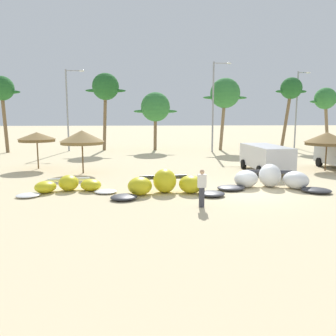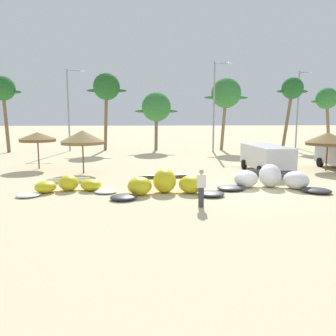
% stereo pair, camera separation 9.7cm
% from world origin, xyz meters
% --- Properties ---
extents(ground_plane, '(260.00, 260.00, 0.00)m').
position_xyz_m(ground_plane, '(0.00, 0.00, 0.00)').
color(ground_plane, beige).
extents(kite_far_left, '(5.04, 2.69, 0.82)m').
position_xyz_m(kite_far_left, '(-9.06, 0.85, 0.31)').
color(kite_far_left, white).
rests_on(kite_far_left, ground).
extents(kite_left, '(5.81, 2.88, 1.21)m').
position_xyz_m(kite_left, '(-4.11, -0.03, 0.46)').
color(kite_left, '#333338').
rests_on(kite_left, ground).
extents(kite_left_of_center, '(5.92, 3.42, 1.26)m').
position_xyz_m(kite_left_of_center, '(1.64, 0.98, 0.48)').
color(kite_left_of_center, '#333338').
rests_on(kite_left_of_center, ground).
extents(beach_umbrella_near_van, '(2.70, 2.70, 2.70)m').
position_xyz_m(beach_umbrella_near_van, '(-12.97, 9.05, 2.35)').
color(beach_umbrella_near_van, brown).
rests_on(beach_umbrella_near_van, ground).
extents(beach_umbrella_middle, '(2.99, 2.99, 2.91)m').
position_xyz_m(beach_umbrella_middle, '(-9.31, 6.74, 2.44)').
color(beach_umbrella_middle, brown).
rests_on(beach_umbrella_middle, ground).
extents(beach_umbrella_near_palms, '(3.10, 3.10, 2.74)m').
position_xyz_m(beach_umbrella_near_palms, '(7.78, 6.60, 2.28)').
color(beach_umbrella_near_palms, brown).
rests_on(beach_umbrella_near_palms, ground).
extents(parked_car_second, '(2.39, 5.28, 1.84)m').
position_xyz_m(parked_car_second, '(3.27, 6.46, 1.09)').
color(parked_car_second, silver).
rests_on(parked_car_second, ground).
extents(person_near_kites, '(0.36, 0.24, 1.62)m').
position_xyz_m(person_near_kites, '(-2.75, -2.65, 0.82)').
color(person_near_kites, '#383842').
rests_on(person_near_kites, ground).
extents(palm_leftmost, '(3.82, 2.55, 8.03)m').
position_xyz_m(palm_leftmost, '(-19.87, 21.09, 6.58)').
color(palm_leftmost, brown).
rests_on(palm_leftmost, ground).
extents(palm_left, '(4.49, 2.99, 8.64)m').
position_xyz_m(palm_left, '(-9.30, 22.93, 7.01)').
color(palm_left, brown).
rests_on(palm_left, ground).
extents(palm_left_of_gap, '(4.94, 3.29, 6.55)m').
position_xyz_m(palm_left_of_gap, '(-3.73, 22.60, 4.85)').
color(palm_left_of_gap, brown).
rests_on(palm_left_of_gap, ground).
extents(palm_center_left, '(5.04, 3.36, 8.12)m').
position_xyz_m(palm_center_left, '(4.11, 22.16, 6.36)').
color(palm_center_left, '#7F6647').
rests_on(palm_center_left, ground).
extents(palm_center_right, '(3.72, 2.48, 8.32)m').
position_xyz_m(palm_center_right, '(12.06, 22.89, 6.88)').
color(palm_center_right, brown).
rests_on(palm_center_right, ground).
extents(palm_right_of_gap, '(3.83, 2.55, 7.24)m').
position_xyz_m(palm_right_of_gap, '(16.66, 23.55, 5.83)').
color(palm_right_of_gap, '#7F6647').
rests_on(palm_right_of_gap, ground).
extents(lamppost_west, '(2.10, 0.24, 8.90)m').
position_xyz_m(lamppost_west, '(-13.28, 22.26, 5.02)').
color(lamppost_west, gray).
rests_on(lamppost_west, ground).
extents(lamppost_west_center, '(2.00, 0.24, 9.56)m').
position_xyz_m(lamppost_west_center, '(2.51, 20.16, 5.34)').
color(lamppost_west_center, gray).
rests_on(lamppost_west_center, ground).
extents(lamppost_east_center, '(1.61, 0.24, 9.19)m').
position_xyz_m(lamppost_east_center, '(13.59, 24.28, 5.11)').
color(lamppost_east_center, gray).
rests_on(lamppost_east_center, ground).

